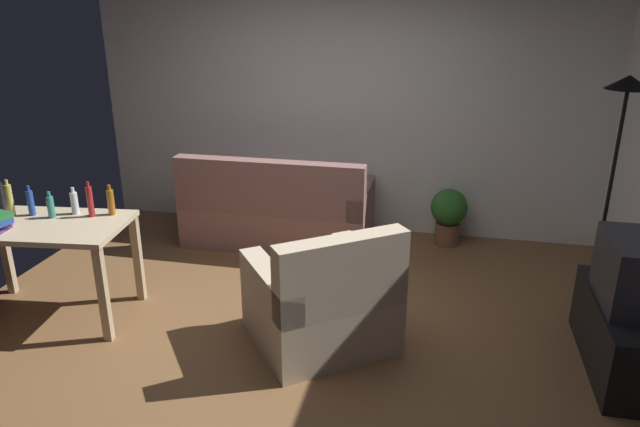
# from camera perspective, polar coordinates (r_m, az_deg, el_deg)

# --- Properties ---
(ground_plane) EXTENTS (5.20, 4.40, 0.02)m
(ground_plane) POSITION_cam_1_polar(r_m,az_deg,el_deg) (4.45, -2.68, -11.33)
(ground_plane) COLOR brown
(wall_rear) EXTENTS (5.20, 0.10, 2.70)m
(wall_rear) POSITION_cam_1_polar(r_m,az_deg,el_deg) (6.02, 2.55, 10.96)
(wall_rear) COLOR white
(wall_rear) RESTS_ON ground_plane
(couch) EXTENTS (1.82, 0.84, 0.92)m
(couch) POSITION_cam_1_polar(r_m,az_deg,el_deg) (5.83, -4.15, 0.02)
(couch) COLOR #996B66
(couch) RESTS_ON ground_plane
(tv_stand) EXTENTS (0.44, 1.10, 0.48)m
(tv_stand) POSITION_cam_1_polar(r_m,az_deg,el_deg) (4.40, 27.50, -10.49)
(tv_stand) COLOR black
(tv_stand) RESTS_ON ground_plane
(tv) EXTENTS (0.41, 0.60, 0.44)m
(tv) POSITION_cam_1_polar(r_m,az_deg,el_deg) (4.20, 28.55, -5.05)
(tv) COLOR #2D2D33
(tv) RESTS_ON tv_stand
(torchiere_lamp) EXTENTS (0.32, 0.32, 1.81)m
(torchiere_lamp) POSITION_cam_1_polar(r_m,az_deg,el_deg) (4.83, 27.20, 7.20)
(torchiere_lamp) COLOR black
(torchiere_lamp) RESTS_ON ground_plane
(desk) EXTENTS (1.27, 0.83, 0.76)m
(desk) POSITION_cam_1_polar(r_m,az_deg,el_deg) (4.82, -25.22, -2.06)
(desk) COLOR #C6B28E
(desk) RESTS_ON ground_plane
(potted_plant) EXTENTS (0.36, 0.36, 0.57)m
(potted_plant) POSITION_cam_1_polar(r_m,az_deg,el_deg) (5.90, 12.40, 0.07)
(potted_plant) COLOR brown
(potted_plant) RESTS_ON ground_plane
(armchair) EXTENTS (1.22, 1.21, 0.92)m
(armchair) POSITION_cam_1_polar(r_m,az_deg,el_deg) (4.13, 0.33, -8.72)
(armchair) COLOR beige
(armchair) RESTS_ON ground_plane
(bottle_dark) EXTENTS (0.05, 0.05, 0.27)m
(bottle_dark) POSITION_cam_1_polar(r_m,az_deg,el_deg) (5.14, -28.64, 1.46)
(bottle_dark) COLOR black
(bottle_dark) RESTS_ON desk
(bottle_squat) EXTENTS (0.05, 0.05, 0.29)m
(bottle_squat) POSITION_cam_1_polar(r_m,az_deg,el_deg) (4.99, -27.96, 1.17)
(bottle_squat) COLOR #BCB24C
(bottle_squat) RESTS_ON desk
(bottle_blue) EXTENTS (0.05, 0.05, 0.23)m
(bottle_blue) POSITION_cam_1_polar(r_m,az_deg,el_deg) (4.95, -26.34, 0.97)
(bottle_blue) COLOR #2347A3
(bottle_blue) RESTS_ON desk
(bottle_tall) EXTENTS (0.05, 0.05, 0.21)m
(bottle_tall) POSITION_cam_1_polar(r_m,az_deg,el_deg) (4.84, -24.73, 0.61)
(bottle_tall) COLOR teal
(bottle_tall) RESTS_ON desk
(bottle_clear) EXTENTS (0.05, 0.05, 0.21)m
(bottle_clear) POSITION_cam_1_polar(r_m,az_deg,el_deg) (4.85, -22.78, 0.99)
(bottle_clear) COLOR silver
(bottle_clear) RESTS_ON desk
(bottle_red) EXTENTS (0.05, 0.05, 0.28)m
(bottle_red) POSITION_cam_1_polar(r_m,az_deg,el_deg) (4.73, -21.47, 1.13)
(bottle_red) COLOR #AD2323
(bottle_red) RESTS_ON desk
(bottle_amber) EXTENTS (0.05, 0.05, 0.24)m
(bottle_amber) POSITION_cam_1_polar(r_m,az_deg,el_deg) (4.73, -19.69, 1.08)
(bottle_amber) COLOR #9E6019
(bottle_amber) RESTS_ON desk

